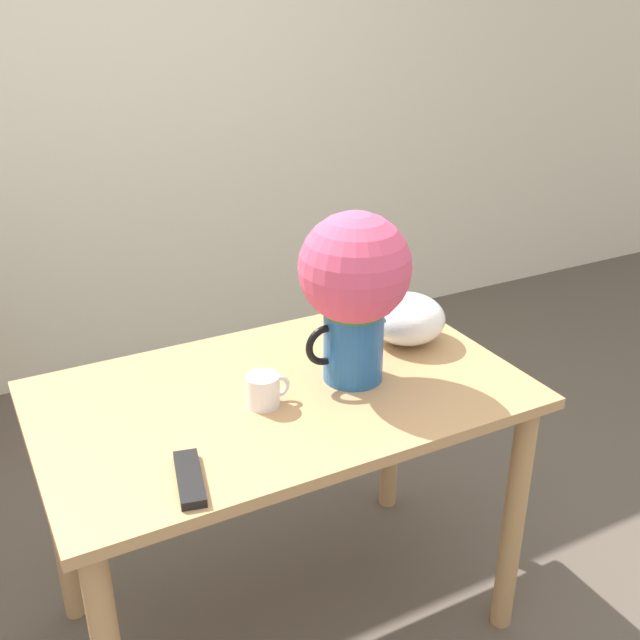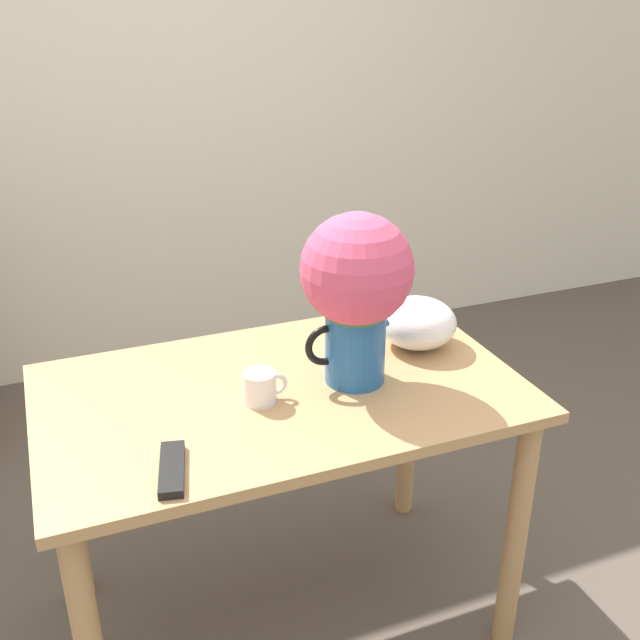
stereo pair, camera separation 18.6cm
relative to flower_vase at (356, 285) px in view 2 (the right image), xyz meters
The scene contains 6 objects.
wall_back 1.87m from the flower_vase, 95.27° to the left, with size 8.00×0.05×2.60m.
table 0.44m from the flower_vase, behind, with size 1.23×0.75×0.78m.
flower_vase is the anchor object (origin of this frame).
coffee_mug 0.35m from the flower_vase, behind, with size 0.11×0.08×0.08m.
white_bowl 0.34m from the flower_vase, 25.79° to the left, with size 0.22×0.22×0.14m.
remote_control 0.63m from the flower_vase, 156.46° to the right, with size 0.09×0.19×0.02m.
Camera 2 is at (-0.55, -1.39, 1.75)m, focal length 42.00 mm.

